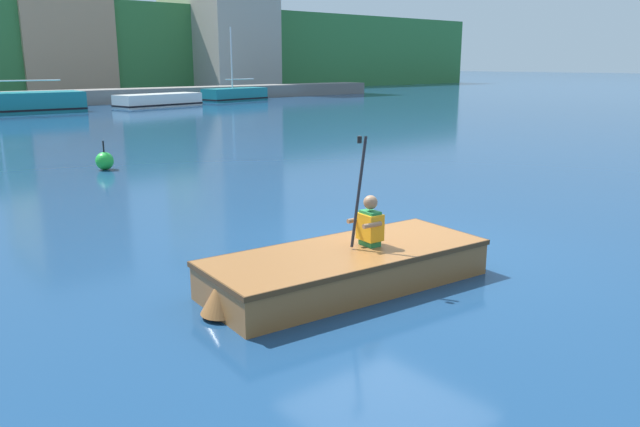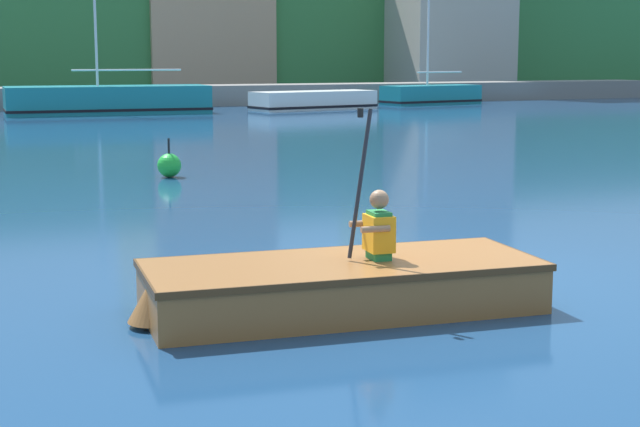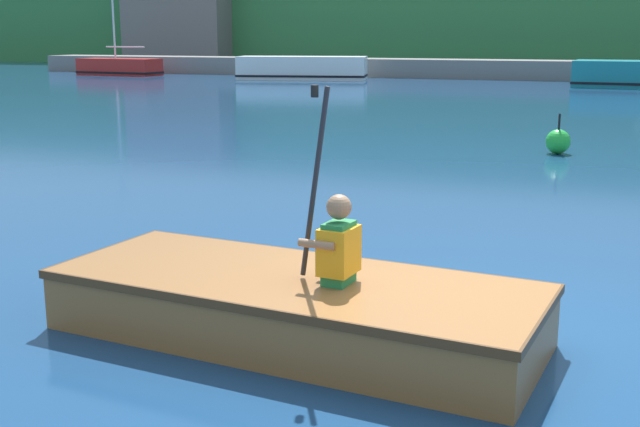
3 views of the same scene
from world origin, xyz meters
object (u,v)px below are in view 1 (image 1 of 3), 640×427
(person_paddler, at_px, (369,223))
(rowboat_foreground, at_px, (343,266))
(moored_boat_dock_center_far, at_px, (5,104))
(moored_boat_dock_east_inner, at_px, (159,101))
(channel_buoy, at_px, (105,161))
(moored_boat_dock_west_inner, at_px, (235,95))

(person_paddler, bearing_deg, rowboat_foreground, 174.83)
(moored_boat_dock_center_far, xyz_separation_m, moored_boat_dock_east_inner, (8.48, -0.12, -0.16))
(rowboat_foreground, xyz_separation_m, person_paddler, (0.38, -0.03, 0.48))
(channel_buoy, bearing_deg, person_paddler, -93.52)
(moored_boat_dock_center_far, relative_size, person_paddler, 5.82)
(moored_boat_dock_center_far, distance_m, channel_buoy, 20.54)
(moored_boat_dock_center_far, xyz_separation_m, channel_buoy, (-2.70, -20.36, -0.29))
(rowboat_foreground, bearing_deg, moored_boat_dock_center_far, 83.05)
(moored_boat_dock_west_inner, xyz_separation_m, rowboat_foreground, (-18.81, -32.15, -0.16))
(channel_buoy, bearing_deg, moored_boat_dock_east_inner, 61.08)
(moored_boat_dock_east_inner, bearing_deg, channel_buoy, -118.92)
(person_paddler, bearing_deg, channel_buoy, 86.48)
(moored_boat_dock_east_inner, distance_m, rowboat_foreground, 32.57)
(moored_boat_dock_center_far, bearing_deg, moored_boat_dock_east_inner, -0.81)
(moored_boat_dock_west_inner, distance_m, rowboat_foreground, 37.25)
(moored_boat_dock_west_inner, distance_m, channel_buoy, 28.46)
(moored_boat_dock_center_far, bearing_deg, channel_buoy, -97.55)
(moored_boat_dock_west_inner, relative_size, moored_boat_dock_center_far, 0.65)
(rowboat_foreground, bearing_deg, person_paddler, -5.17)
(moored_boat_dock_west_inner, xyz_separation_m, channel_buoy, (-17.82, -22.19, -0.19))
(person_paddler, xyz_separation_m, channel_buoy, (0.61, 10.00, -0.51))
(person_paddler, bearing_deg, moored_boat_dock_east_inner, 68.69)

